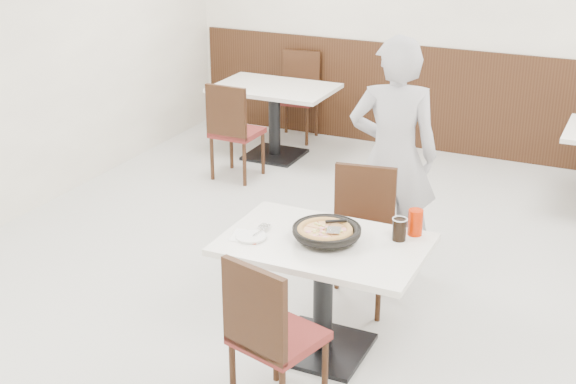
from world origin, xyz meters
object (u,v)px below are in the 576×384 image
at_px(pizza_pan, 327,234).
at_px(diner_person, 393,157).
at_px(main_table, 323,297).
at_px(pizza, 325,233).
at_px(cola_glass, 399,230).
at_px(bg_table_left, 275,122).
at_px(bg_chair_left_far, 296,97).
at_px(chair_far, 358,242).
at_px(red_cup, 415,222).
at_px(side_plate, 251,237).
at_px(chair_near, 279,334).
at_px(bg_chair_left_near, 237,130).

distance_m(pizza_pan, diner_person, 1.24).
height_order(main_table, pizza, pizza).
bearing_deg(cola_glass, main_table, -152.10).
bearing_deg(pizza, main_table, 132.78).
height_order(bg_table_left, bg_chair_left_far, bg_chair_left_far).
distance_m(pizza_pan, pizza, 0.03).
relative_size(chair_far, red_cup, 5.94).
bearing_deg(bg_table_left, diner_person, -45.34).
bearing_deg(bg_chair_left_far, side_plate, 104.56).
height_order(chair_far, bg_chair_left_far, same).
relative_size(red_cup, diner_person, 0.09).
relative_size(cola_glass, diner_person, 0.07).
relative_size(main_table, pizza_pan, 3.15).
bearing_deg(bg_table_left, pizza, -59.40).
xyz_separation_m(chair_near, chair_far, (-0.01, 1.26, 0.00)).
xyz_separation_m(pizza_pan, pizza, (-0.00, -0.02, 0.02)).
bearing_deg(pizza_pan, main_table, -129.55).
xyz_separation_m(chair_near, pizza, (0.00, 0.62, 0.34)).
bearing_deg(main_table, bg_table_left, 120.56).
height_order(pizza_pan, red_cup, red_cup).
bearing_deg(diner_person, bg_chair_left_near, -49.44).
bearing_deg(pizza_pan, side_plate, -160.11).
bearing_deg(bg_chair_left_near, bg_table_left, 87.02).
distance_m(pizza_pan, red_cup, 0.54).
height_order(pizza_pan, diner_person, diner_person).
height_order(pizza, bg_table_left, pizza).
bearing_deg(pizza_pan, chair_far, 91.72).
bearing_deg(bg_table_left, bg_chair_left_far, 93.46).
xyz_separation_m(chair_far, bg_chair_left_far, (-1.89, 3.14, 0.00)).
bearing_deg(bg_table_left, red_cup, -50.65).
height_order(pizza, diner_person, diner_person).
distance_m(cola_glass, diner_person, 1.11).
xyz_separation_m(chair_near, cola_glass, (0.39, 0.84, 0.34)).
bearing_deg(red_cup, diner_person, 115.54).
bearing_deg(red_cup, main_table, -144.86).
bearing_deg(diner_person, bg_chair_left_far, -70.36).
bearing_deg(pizza_pan, diner_person, 89.91).
bearing_deg(bg_chair_left_far, pizza_pan, 110.71).
height_order(main_table, bg_table_left, same).
relative_size(chair_near, diner_person, 0.54).
bearing_deg(red_cup, chair_near, -115.43).
bearing_deg(main_table, side_plate, -161.23).
bearing_deg(pizza_pan, pizza, -100.75).
distance_m(pizza_pan, bg_chair_left_near, 3.13).
xyz_separation_m(side_plate, cola_glass, (0.81, 0.35, 0.06)).
bearing_deg(main_table, pizza_pan, 50.45).
xyz_separation_m(side_plate, red_cup, (0.87, 0.46, 0.07)).
distance_m(pizza, red_cup, 0.56).
bearing_deg(red_cup, pizza, -143.84).
distance_m(chair_far, side_plate, 0.91).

